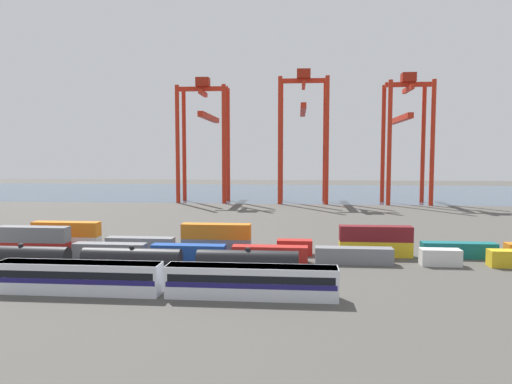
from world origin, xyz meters
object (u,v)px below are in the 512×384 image
(shipping_container_0, at_px, (34,249))
(shipping_container_6, at_px, (440,257))
(gantry_crane_central, at_px, (303,123))
(shipping_container_8, at_px, (67,243))
(gantry_crane_east, at_px, (406,127))
(freight_tank_row, at_px, (132,261))
(passenger_train, at_px, (164,278))
(gantry_crane_west, at_px, (205,128))
(shipping_container_11, at_px, (216,246))
(shipping_container_4, at_px, (270,254))

(shipping_container_0, distance_m, shipping_container_6, 66.47)
(shipping_container_0, xyz_separation_m, gantry_crane_central, (46.12, 98.09, 27.70))
(shipping_container_8, distance_m, gantry_crane_east, 124.53)
(shipping_container_6, xyz_separation_m, shipping_container_8, (-63.70, 5.87, 0.00))
(shipping_container_0, bearing_deg, gantry_crane_central, 64.82)
(shipping_container_6, bearing_deg, freight_tank_row, -167.90)
(passenger_train, bearing_deg, shipping_container_6, 26.36)
(freight_tank_row, bearing_deg, gantry_crane_central, 76.72)
(shipping_container_6, distance_m, gantry_crane_west, 116.25)
(freight_tank_row, relative_size, gantry_crane_east, 1.04)
(shipping_container_8, xyz_separation_m, shipping_container_11, (27.36, 0.00, 0.00))
(passenger_train, relative_size, gantry_crane_central, 0.88)
(shipping_container_6, xyz_separation_m, gantry_crane_central, (-20.35, 98.09, 27.70))
(shipping_container_8, xyz_separation_m, gantry_crane_central, (43.36, 92.22, 27.70))
(passenger_train, xyz_separation_m, shipping_container_0, (-28.05, 19.04, -0.84))
(passenger_train, xyz_separation_m, shipping_container_4, (11.83, 19.04, -0.84))
(freight_tank_row, xyz_separation_m, shipping_container_0, (-20.65, 9.82, -0.67))
(shipping_container_0, height_order, shipping_container_11, same)
(gantry_crane_central, bearing_deg, gantry_crane_east, -0.51)
(shipping_container_0, bearing_deg, shipping_container_6, 0.00)
(gantry_crane_central, bearing_deg, gantry_crane_west, -179.78)
(shipping_container_11, relative_size, gantry_crane_west, 0.27)
(shipping_container_4, relative_size, shipping_container_11, 1.00)
(shipping_container_4, distance_m, shipping_container_8, 37.58)
(shipping_container_6, xyz_separation_m, shipping_container_11, (-36.34, 5.87, 0.00))
(gantry_crane_west, bearing_deg, shipping_container_6, -59.85)
(freight_tank_row, bearing_deg, shipping_container_6, 12.10)
(shipping_container_8, relative_size, gantry_crane_east, 0.26)
(gantry_crane_west, bearing_deg, shipping_container_0, -95.58)
(shipping_container_4, xyz_separation_m, shipping_container_6, (26.59, 0.00, 0.00))
(gantry_crane_east, bearing_deg, shipping_container_8, -131.01)
(shipping_container_8, relative_size, shipping_container_11, 1.00)
(freight_tank_row, bearing_deg, shipping_container_4, 27.07)
(shipping_container_8, relative_size, gantry_crane_central, 0.25)
(shipping_container_6, relative_size, shipping_container_8, 0.50)
(shipping_container_11, relative_size, gantry_crane_central, 0.25)
(gantry_crane_east, bearing_deg, shipping_container_11, -119.76)
(passenger_train, distance_m, shipping_container_6, 42.89)
(freight_tank_row, distance_m, gantry_crane_east, 126.75)
(gantry_crane_central, bearing_deg, passenger_train, -98.77)
(freight_tank_row, height_order, shipping_container_11, freight_tank_row)
(gantry_crane_west, bearing_deg, passenger_train, -81.02)
(shipping_container_11, distance_m, gantry_crane_west, 97.90)
(shipping_container_11, xyz_separation_m, gantry_crane_central, (16.00, 92.22, 27.70))
(passenger_train, distance_m, shipping_container_4, 22.43)
(shipping_container_8, height_order, gantry_crane_central, gantry_crane_central)
(freight_tank_row, relative_size, shipping_container_6, 7.88)
(shipping_container_11, bearing_deg, freight_tank_row, -121.11)
(shipping_container_11, bearing_deg, shipping_container_8, 180.00)
(freight_tank_row, relative_size, shipping_container_0, 3.94)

